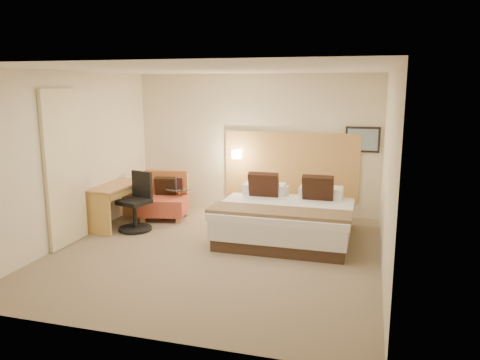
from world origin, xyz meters
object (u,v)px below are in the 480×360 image
(lounge_chair, at_px, (164,200))
(desk, at_px, (117,194))
(side_table, at_px, (179,201))
(bed, at_px, (287,218))
(desk_chair, at_px, (137,207))

(lounge_chair, xyz_separation_m, desk, (-0.57, -0.72, 0.24))
(side_table, distance_m, desk, 1.22)
(bed, relative_size, side_table, 3.69)
(side_table, bearing_deg, desk, -133.57)
(bed, distance_m, desk, 3.03)
(bed, bearing_deg, desk_chair, -173.39)
(side_table, relative_size, desk, 0.47)
(side_table, distance_m, desk_chair, 1.05)
(bed, relative_size, lounge_chair, 2.25)
(lounge_chair, distance_m, side_table, 0.29)
(bed, distance_m, desk_chair, 2.60)
(bed, distance_m, side_table, 2.30)
(lounge_chair, xyz_separation_m, desk_chair, (-0.14, -0.83, 0.07))
(lounge_chair, xyz_separation_m, side_table, (0.24, 0.14, -0.04))
(side_table, relative_size, desk_chair, 0.58)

